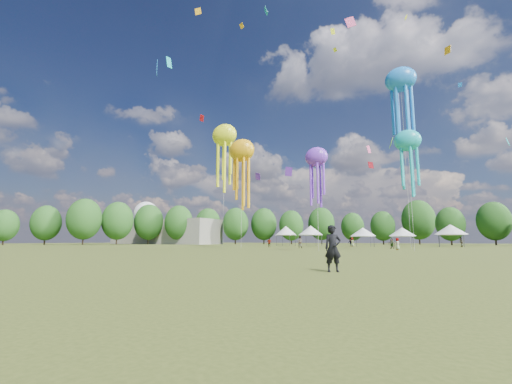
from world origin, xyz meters
The scene contains 10 objects.
ground centered at (0.00, 0.00, 0.00)m, with size 300.00×300.00×0.00m, color #384416.
observer_main centered at (8.78, -1.09, 0.90)m, with size 0.66×0.43×1.80m, color black.
spectator_near centered at (-7.71, 35.93, 0.94)m, with size 0.91×0.71×1.87m, color gray.
spectators_far centered at (0.31, 49.52, 0.84)m, with size 31.51×25.97×1.80m.
festival_tents centered at (-2.71, 56.12, 3.14)m, with size 37.23×10.49×4.42m.
show_kites centered at (-9.64, 34.52, 17.28)m, with size 36.64×17.39×26.96m.
small_kites centered at (0.48, 42.31, 29.60)m, with size 65.84×61.83×46.13m.
treeline centered at (-3.87, 62.51, 6.54)m, with size 201.57×95.24×13.43m.
hangar centered at (-72.00, 72.00, 4.00)m, with size 40.00×12.00×8.00m, color gray.
radome centered at (-88.00, 78.00, 9.99)m, with size 9.00×9.00×16.00m.
Camera 1 is at (12.74, -14.15, 1.20)m, focal length 23.80 mm.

